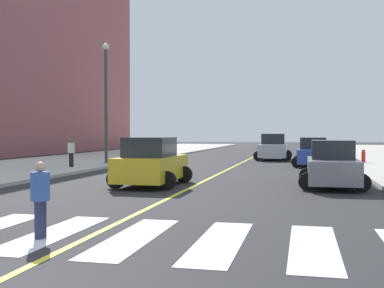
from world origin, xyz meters
The scene contains 12 objects.
sidewalk_kerb_west centered at (-12.20, 20.00, 0.07)m, with size 10.00×120.00×0.15m, color #B2ADA3.
crosswalk_paint centered at (0.00, 4.00, 0.01)m, with size 13.50×4.00×0.01m.
lane_divider_paint centered at (0.00, 40.00, 0.01)m, with size 0.16×80.00×0.01m, color yellow.
low_rise_brick_west centered at (-28.16, 45.11, 11.35)m, with size 16.00×32.00×22.71m, color #8E4B4B.
car_yellow_nearest centered at (-1.72, 13.43, 0.92)m, with size 2.76×4.42×1.97m.
car_silver_second centered at (2.00, 33.55, 0.97)m, with size 2.94×4.68×2.08m.
car_gray_third centered at (5.43, 14.45, 0.87)m, with size 2.60×4.16×1.86m.
car_blue_fourth centered at (4.93, 26.43, 0.87)m, with size 2.66×4.20×1.86m.
pedestrian_crossing centered at (-0.92, 3.49, 0.86)m, with size 0.39×0.39×1.57m.
pedestrian_walking_west centered at (-9.03, 20.84, 1.05)m, with size 0.41×0.41×1.64m.
fire_hydrant centered at (8.29, 29.08, 0.58)m, with size 0.26×0.26×0.89m.
street_lamp centered at (-8.39, 24.54, 4.78)m, with size 0.44×0.44×7.90m.
Camera 1 is at (4.29, -5.42, 2.15)m, focal length 45.44 mm.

